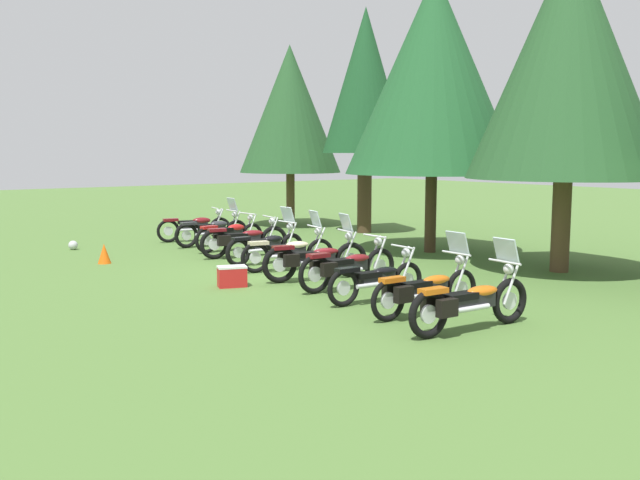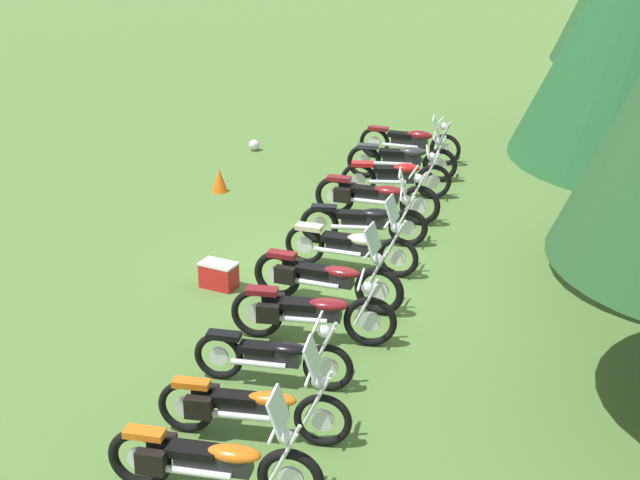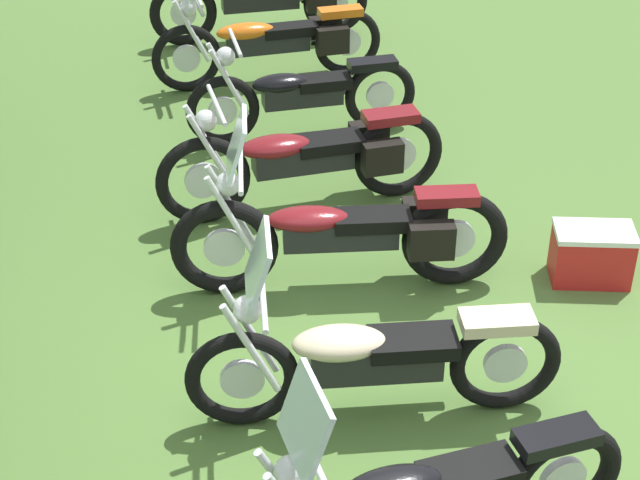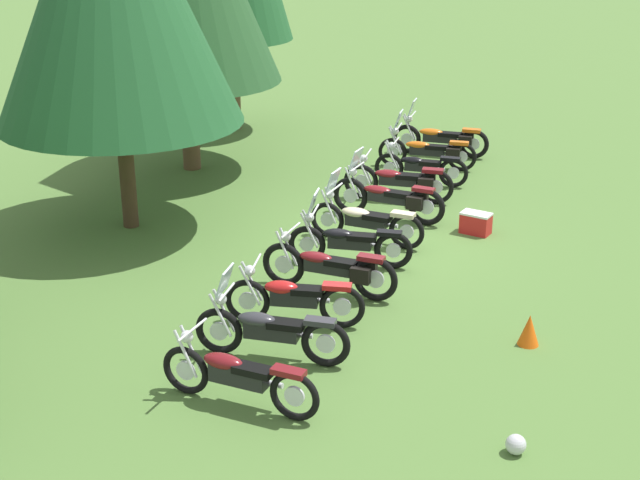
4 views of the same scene
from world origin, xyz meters
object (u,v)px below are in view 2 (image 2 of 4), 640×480
Objects in this scene: motorcycle_0 at (410,141)px; motorcycle_3 at (375,196)px; motorcycle_7 at (310,312)px; motorcycle_8 at (274,356)px; motorcycle_1 at (403,158)px; motorcycle_2 at (397,176)px; motorcycle_4 at (365,221)px; picnic_cooler at (219,275)px; traffic_cone at (220,180)px; motorcycle_5 at (352,245)px; motorcycle_10 at (211,461)px; motorcycle_6 at (325,277)px; motorcycle_9 at (250,405)px; dropped_helmet at (254,145)px.

motorcycle_0 is 0.95× the size of motorcycle_3.
motorcycle_8 is (1.24, -0.29, -0.04)m from motorcycle_7.
motorcycle_0 is 8.61m from motorcycle_7.
motorcycle_2 is at bearing -91.73° from motorcycle_1.
picnic_cooler is (2.07, -2.13, -0.24)m from motorcycle_4.
motorcycle_4 is 3.67m from motorcycle_7.
motorcycle_1 is 3.85m from traffic_cone.
motorcycle_5 is 6.18m from motorcycle_10.
motorcycle_8 is at bearing -85.76° from motorcycle_0.
motorcycle_4 is at bearing 53.34° from traffic_cone.
motorcycle_6 is at bearing -100.04° from motorcycle_4.
motorcycle_3 is at bearing 87.31° from motorcycle_10.
motorcycle_1 is at bearing 94.72° from motorcycle_5.
motorcycle_10 is 5.03× the size of traffic_cone.
motorcycle_8 is 3.15m from picnic_cooler.
motorcycle_7 is (2.50, -0.33, -0.00)m from motorcycle_5.
motorcycle_8 is at bearing 18.72° from traffic_cone.
motorcycle_9 is at bearing -98.72° from motorcycle_4.
motorcycle_7 is (8.56, -0.97, 0.01)m from motorcycle_0.
motorcycle_7 reaches higher than traffic_cone.
motorcycle_7 is at bearing -80.70° from motorcycle_6.
picnic_cooler is (5.69, -2.58, -0.26)m from motorcycle_1.
motorcycle_7 reaches higher than dropped_helmet.
traffic_cone is (-6.01, -2.74, -0.22)m from motorcycle_7.
dropped_helmet is at bearing 126.20° from motorcycle_5.
motorcycle_8 is (4.88, -0.72, -0.03)m from motorcycle_4.
motorcycle_9 is 4.88× the size of traffic_cone.
motorcycle_1 reaches higher than picnic_cooler.
motorcycle_0 is at bearing 87.15° from motorcycle_10.
motorcycle_8 is 2.40m from motorcycle_10.
motorcycle_3 is at bearing -108.93° from motorcycle_2.
motorcycle_7 is (3.64, -0.44, 0.01)m from motorcycle_4.
motorcycle_0 is at bearing 88.16° from motorcycle_1.
motorcycle_7 is at bearing 16.43° from dropped_helmet.
motorcycle_6 is (1.34, -0.27, 0.01)m from motorcycle_5.
motorcycle_7 reaches higher than motorcycle_8.
motorcycle_10 reaches higher than motorcycle_7.
motorcycle_4 and motorcycle_9 have the same top height.
motorcycle_3 is at bearing 96.08° from motorcycle_6.
motorcycle_3 is at bearing -85.83° from motorcycle_0.
motorcycle_1 is 0.97× the size of motorcycle_6.
motorcycle_0 is at bearing 84.90° from motorcycle_7.
motorcycle_3 is at bearing 86.00° from motorcycle_4.
dropped_helmet is (-7.30, -0.92, -0.09)m from picnic_cooler.
motorcycle_2 reaches higher than picnic_cooler.
motorcycle_9 is 0.97× the size of motorcycle_10.
picnic_cooler is at bearing -112.80° from motorcycle_1.
motorcycle_0 is at bearing 124.49° from traffic_cone.
motorcycle_9 reaches higher than dropped_helmet.
motorcycle_7 reaches higher than motorcycle_0.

